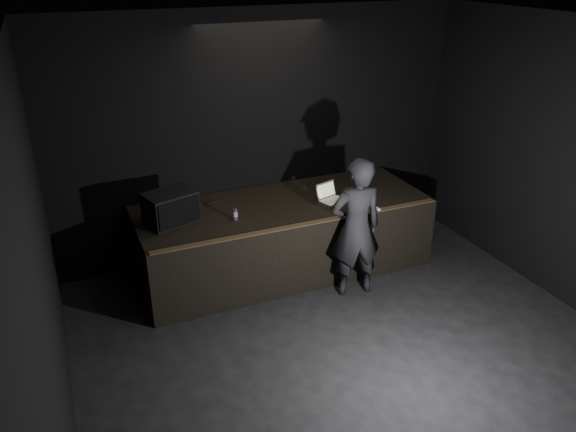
% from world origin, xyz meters
% --- Properties ---
extents(ground, '(7.00, 7.00, 0.00)m').
position_xyz_m(ground, '(0.00, 0.00, 0.00)').
color(ground, black).
rests_on(ground, ground).
extents(room_walls, '(6.10, 7.10, 3.52)m').
position_xyz_m(room_walls, '(0.00, 0.00, 2.02)').
color(room_walls, black).
rests_on(room_walls, ground).
extents(stage_riser, '(4.00, 1.50, 1.00)m').
position_xyz_m(stage_riser, '(0.00, 2.73, 0.50)').
color(stage_riser, black).
rests_on(stage_riser, ground).
extents(riser_lip, '(3.92, 0.10, 0.01)m').
position_xyz_m(riser_lip, '(0.00, 2.02, 1.01)').
color(riser_lip, brown).
rests_on(riser_lip, stage_riser).
extents(stage_monitor, '(0.71, 0.60, 0.41)m').
position_xyz_m(stage_monitor, '(-1.53, 2.74, 1.20)').
color(stage_monitor, black).
rests_on(stage_monitor, stage_riser).
extents(cable, '(0.91, 0.07, 0.02)m').
position_xyz_m(cable, '(-1.27, 3.10, 1.01)').
color(cable, black).
rests_on(cable, stage_riser).
extents(laptop, '(0.41, 0.39, 0.23)m').
position_xyz_m(laptop, '(0.65, 2.60, 1.06)').
color(laptop, white).
rests_on(laptop, stage_riser).
extents(beer_can, '(0.06, 0.06, 0.15)m').
position_xyz_m(beer_can, '(-0.76, 2.50, 1.08)').
color(beer_can, silver).
rests_on(beer_can, stage_riser).
extents(plastic_cup, '(0.08, 0.08, 0.09)m').
position_xyz_m(plastic_cup, '(0.44, 2.98, 1.05)').
color(plastic_cup, white).
rests_on(plastic_cup, stage_riser).
extents(wii_remote, '(0.06, 0.17, 0.03)m').
position_xyz_m(wii_remote, '(1.07, 2.08, 1.02)').
color(wii_remote, white).
rests_on(wii_remote, stage_riser).
extents(person, '(0.73, 0.53, 1.88)m').
position_xyz_m(person, '(0.61, 1.78, 0.94)').
color(person, black).
rests_on(person, ground).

